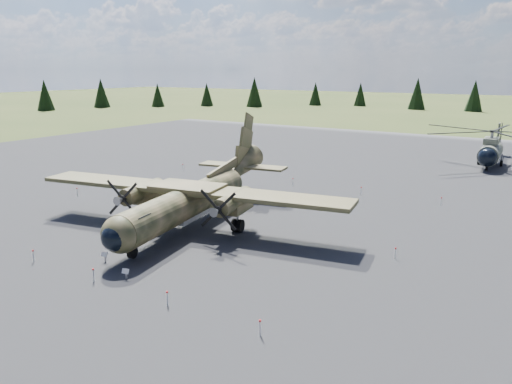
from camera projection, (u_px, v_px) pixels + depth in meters
The scene contains 8 objects.
ground at pixel (204, 221), 42.70m from camera, with size 500.00×500.00×0.00m, color #515827.
apron at pixel (265, 197), 50.90m from camera, with size 120.00×120.00×0.04m, color #545458.
transport_plane at pixel (194, 194), 41.40m from camera, with size 27.21×24.49×8.97m.
helicopter_near at pixel (492, 141), 65.73m from camera, with size 20.34×23.41×4.94m.
info_placard_left at pixel (104, 255), 33.52m from camera, with size 0.50×0.28×0.73m.
info_placard_right at pixel (126, 272), 30.75m from camera, with size 0.49×0.29×0.72m.
barrier_fence at pixel (199, 215), 42.75m from camera, with size 33.12×29.62×0.85m.
treeline at pixel (206, 155), 47.81m from camera, with size 291.26×289.87×10.85m.
Camera 1 is at (25.57, -32.17, 12.65)m, focal length 35.00 mm.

